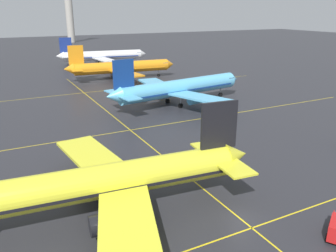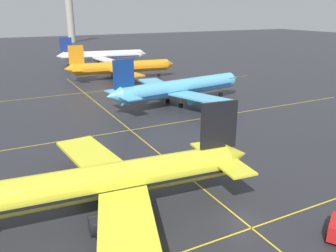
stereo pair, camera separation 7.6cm
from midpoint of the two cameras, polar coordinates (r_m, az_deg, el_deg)
name	(u,v)px [view 1 (the left image)]	position (r m, az deg, el deg)	size (l,w,h in m)	color
ground_plane	(240,219)	(41.00, 11.77, -14.74)	(600.00, 600.00, 0.00)	#28282D
airliner_front_gate	(102,182)	(39.63, -10.83, -9.09)	(38.35, 32.93, 11.91)	yellow
airliner_second_row	(179,88)	(84.65, 1.80, 6.30)	(39.47, 33.73, 12.28)	#5BB7E5
airliner_third_row	(121,67)	(118.06, -7.81, 9.58)	(37.69, 32.35, 11.71)	orange
airliner_far_left_stand	(102,56)	(150.44, -10.85, 11.36)	(37.75, 32.27, 11.74)	white
taxiway_markings	(130,130)	(67.74, -6.28, -0.67)	(116.85, 118.33, 0.01)	yellow
control_tower	(69,8)	(263.84, -16.07, 18.23)	(8.82, 8.82, 40.67)	#ADA89E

